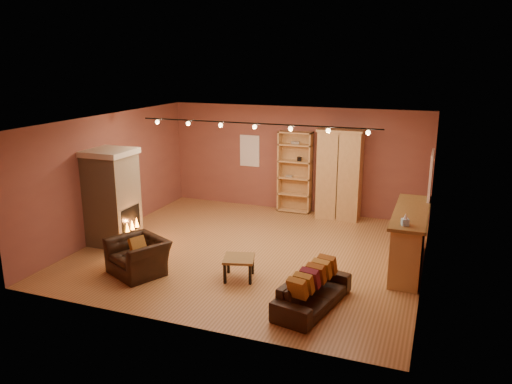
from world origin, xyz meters
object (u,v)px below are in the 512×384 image
at_px(coffee_table, 239,261).
at_px(bookcase, 295,171).
at_px(fireplace, 112,197).
at_px(loveseat, 313,287).
at_px(armchair, 138,251).
at_px(bar_counter, 409,239).
at_px(armoire, 340,174).

bearing_deg(coffee_table, bookcase, 93.07).
distance_m(fireplace, loveseat, 5.12).
relative_size(bookcase, loveseat, 1.21).
bearing_deg(loveseat, bookcase, 31.64).
relative_size(bookcase, armchair, 1.75).
bearing_deg(bookcase, bar_counter, -41.97).
distance_m(bookcase, coffee_table, 4.57).
xyz_separation_m(bookcase, coffee_table, (0.24, -4.50, -0.74)).
bearing_deg(armoire, loveseat, -83.13).
xyz_separation_m(armoire, loveseat, (0.59, -4.90, -0.80)).
bearing_deg(armchair, coffee_table, 39.24).
relative_size(loveseat, coffee_table, 2.60).
distance_m(loveseat, armchair, 3.47).
height_order(fireplace, loveseat, fireplace).
bearing_deg(loveseat, bar_counter, -19.01).
xyz_separation_m(bookcase, armchair, (-1.66, -4.95, -0.64)).
distance_m(bookcase, loveseat, 5.44).
height_order(bookcase, coffee_table, bookcase).
bearing_deg(bookcase, fireplace, -129.54).
bearing_deg(armchair, loveseat, 23.85).
height_order(fireplace, coffee_table, fireplace).
relative_size(bar_counter, armchair, 1.98).
xyz_separation_m(fireplace, coffee_table, (3.32, -0.77, -0.70)).
xyz_separation_m(armchair, coffee_table, (1.90, 0.45, -0.10)).
distance_m(bookcase, armoire, 1.23).
height_order(bar_counter, loveseat, bar_counter).
distance_m(armoire, bar_counter, 3.34).
height_order(bar_counter, coffee_table, bar_counter).
height_order(fireplace, bookcase, bookcase).
relative_size(fireplace, bar_counter, 0.87).
height_order(fireplace, armoire, armoire).
height_order(bookcase, armchair, bookcase).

